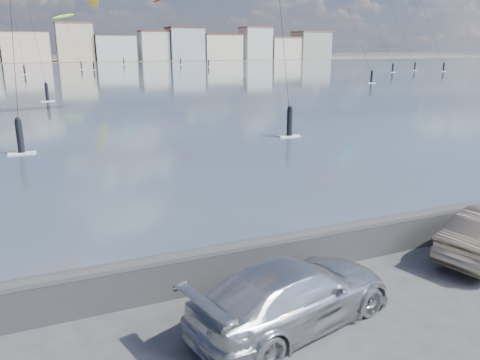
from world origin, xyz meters
The scene contains 7 objects.
ground centered at (0.00, 0.00, 0.00)m, with size 700.00×700.00×0.00m, color #333335.
bay_water centered at (0.00, 91.50, 0.01)m, with size 500.00×177.00×0.00m, color #374051.
far_shore_strip centered at (0.00, 200.00, 0.01)m, with size 500.00×60.00×0.00m, color #4C473D.
seawall centered at (0.00, 2.70, 0.58)m, with size 400.00×0.36×1.08m.
far_buildings centered at (1.31, 186.00, 6.03)m, with size 240.79×13.26×14.60m.
car_silver centered at (0.77, 0.66, 0.68)m, with size 1.91×4.70×1.36m, color silver.
kitesurfer_4 centered at (4.38, 127.09, 12.68)m, with size 7.57×12.77×14.19m.
Camera 1 is at (-3.60, -6.80, 5.56)m, focal length 35.00 mm.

